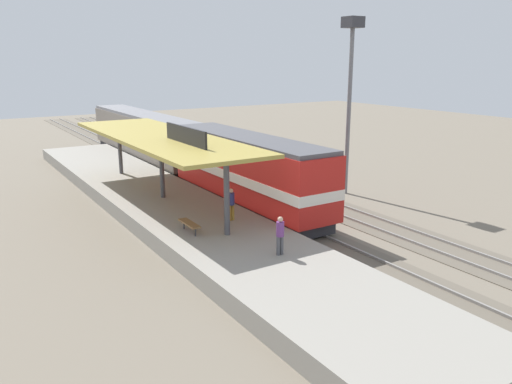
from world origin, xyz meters
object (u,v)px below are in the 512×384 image
object	(u,v)px
locomotive	(247,171)
light_mast	(351,69)
passenger_carriage_single	(143,136)
person_waiting	(231,203)
person_walking	(280,234)
platform_bench	(189,224)

from	to	relation	value
locomotive	light_mast	world-z (taller)	light_mast
locomotive	passenger_carriage_single	bearing A→B (deg)	90.00
passenger_carriage_single	light_mast	world-z (taller)	light_mast
person_waiting	person_walking	distance (m)	5.34
passenger_carriage_single	person_waiting	distance (m)	22.13
passenger_carriage_single	light_mast	distance (m)	20.84
locomotive	person_waiting	xyz separation A→B (m)	(-3.32, -3.87, -0.56)
locomotive	passenger_carriage_single	xyz separation A→B (m)	(0.00, 18.00, -0.10)
light_mast	person_waiting	bearing A→B (deg)	-162.42
locomotive	person_waiting	bearing A→B (deg)	-130.65
locomotive	person_walking	xyz separation A→B (m)	(-3.95, -9.18, -0.56)
locomotive	person_waiting	world-z (taller)	locomotive
light_mast	person_walking	size ratio (longest dim) A/B	6.84
locomotive	person_walking	distance (m)	10.01
platform_bench	person_walking	size ratio (longest dim) A/B	0.99
person_waiting	locomotive	bearing A→B (deg)	49.35
passenger_carriage_single	person_waiting	bearing A→B (deg)	-98.64
locomotive	person_walking	bearing A→B (deg)	-113.30
platform_bench	person_walking	distance (m)	5.17
person_waiting	person_walking	bearing A→B (deg)	-96.75
person_waiting	light_mast	bearing A→B (deg)	17.58
light_mast	platform_bench	bearing A→B (deg)	-163.40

